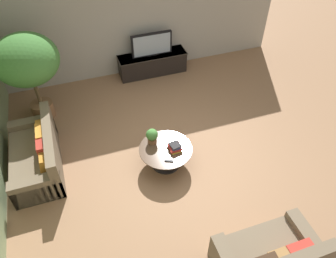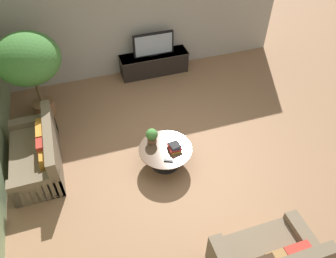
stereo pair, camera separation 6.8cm
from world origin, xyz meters
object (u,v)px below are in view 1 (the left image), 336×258
object	(u,v)px
television	(152,44)
couch_by_wall	(38,156)
potted_palm_tall	(27,62)
potted_plant_tabletop	(152,136)
coffee_table	(166,153)
media_console	(152,63)

from	to	relation	value
television	couch_by_wall	distance (m)	3.77
potted_palm_tall	potted_plant_tabletop	world-z (taller)	potted_palm_tall
potted_plant_tabletop	couch_by_wall	bearing A→B (deg)	167.60
couch_by_wall	potted_plant_tabletop	world-z (taller)	couch_by_wall
coffee_table	couch_by_wall	size ratio (longest dim) A/B	0.57
coffee_table	media_console	bearing A→B (deg)	77.54
media_console	coffee_table	world-z (taller)	media_console
couch_by_wall	media_console	bearing A→B (deg)	128.65
media_console	potted_palm_tall	world-z (taller)	potted_palm_tall
media_console	couch_by_wall	world-z (taller)	couch_by_wall
media_console	potted_plant_tabletop	size ratio (longest dim) A/B	5.73
television	coffee_table	size ratio (longest dim) A/B	1.03
potted_plant_tabletop	coffee_table	bearing A→B (deg)	-54.05
potted_palm_tall	potted_plant_tabletop	size ratio (longest dim) A/B	6.37
potted_palm_tall	television	bearing A→B (deg)	16.35
couch_by_wall	potted_palm_tall	xyz separation A→B (m)	(0.15, 1.52, 1.07)
media_console	television	bearing A→B (deg)	-90.00
television	potted_palm_tall	bearing A→B (deg)	-163.65
television	couch_by_wall	size ratio (longest dim) A/B	0.58
media_console	potted_palm_tall	bearing A→B (deg)	-163.62
couch_by_wall	television	bearing A→B (deg)	128.63
coffee_table	potted_palm_tall	xyz separation A→B (m)	(-2.09, 2.22, 1.07)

